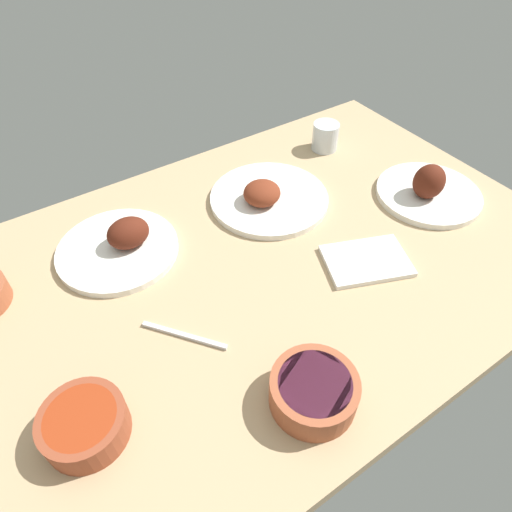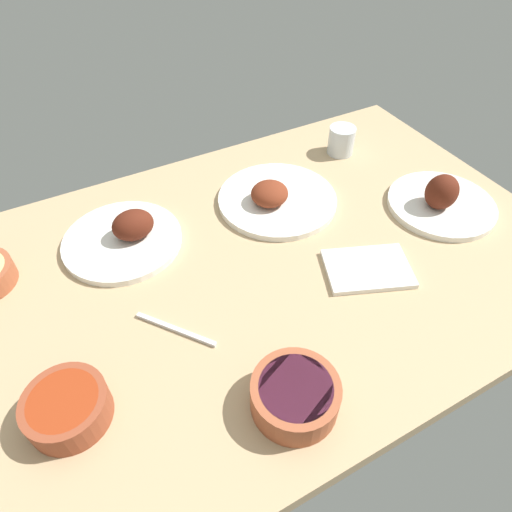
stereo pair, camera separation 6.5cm
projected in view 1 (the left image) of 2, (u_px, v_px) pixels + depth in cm
name	position (u px, v px, depth cm)	size (l,w,h in cm)	color
dining_table	(256.00, 269.00, 100.18)	(140.00, 90.00, 4.00)	tan
plate_far_side	(267.00, 197.00, 112.39)	(29.76, 29.76, 6.90)	white
plate_near_viewer	(121.00, 245.00, 99.83)	(26.87, 26.87, 8.13)	white
plate_center_main	(428.00, 190.00, 113.18)	(26.22, 26.22, 10.12)	white
bowl_onions	(314.00, 391.00, 73.82)	(14.78, 14.78, 5.95)	#A35133
bowl_sauce	(84.00, 424.00, 70.06)	(13.62, 13.62, 5.60)	brown
water_tumbler	(325.00, 136.00, 128.27)	(7.38, 7.38, 7.82)	silver
folded_napkin	(366.00, 261.00, 98.24)	(18.02, 12.55, 1.20)	white
fork_loose	(184.00, 335.00, 84.81)	(17.31, 0.90, 0.80)	silver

